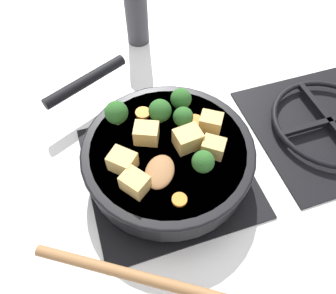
# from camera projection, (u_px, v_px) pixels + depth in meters

# --- Properties ---
(ground_plane) EXTENTS (2.40, 2.40, 0.00)m
(ground_plane) POSITION_uv_depth(u_px,v_px,m) (168.00, 171.00, 0.65)
(ground_plane) COLOR white
(front_burner_grate) EXTENTS (0.31, 0.31, 0.03)m
(front_burner_grate) POSITION_uv_depth(u_px,v_px,m) (168.00, 168.00, 0.64)
(front_burner_grate) COLOR black
(front_burner_grate) RESTS_ON ground_plane
(rear_burner_grate) EXTENTS (0.31, 0.31, 0.03)m
(rear_burner_grate) POSITION_uv_depth(u_px,v_px,m) (327.00, 124.00, 0.70)
(rear_burner_grate) COLOR black
(rear_burner_grate) RESTS_ON ground_plane
(skillet_pan) EXTENTS (0.44, 0.36, 0.06)m
(skillet_pan) POSITION_uv_depth(u_px,v_px,m) (167.00, 154.00, 0.60)
(skillet_pan) COLOR black
(skillet_pan) RESTS_ON front_burner_grate
(wooden_spoon) EXTENTS (0.26, 0.25, 0.02)m
(wooden_spoon) POSITION_uv_depth(u_px,v_px,m) (142.00, 228.00, 0.48)
(wooden_spoon) COLOR olive
(wooden_spoon) RESTS_ON skillet_pan
(tofu_cube_center_large) EXTENTS (0.05, 0.05, 0.03)m
(tofu_cube_center_large) POSITION_uv_depth(u_px,v_px,m) (146.00, 133.00, 0.58)
(tofu_cube_center_large) COLOR tan
(tofu_cube_center_large) RESTS_ON skillet_pan
(tofu_cube_near_handle) EXTENTS (0.05, 0.05, 0.03)m
(tofu_cube_near_handle) POSITION_uv_depth(u_px,v_px,m) (213.00, 147.00, 0.56)
(tofu_cube_near_handle) COLOR tan
(tofu_cube_near_handle) RESTS_ON skillet_pan
(tofu_cube_east_chunk) EXTENTS (0.04, 0.05, 0.04)m
(tofu_cube_east_chunk) POSITION_uv_depth(u_px,v_px,m) (188.00, 139.00, 0.57)
(tofu_cube_east_chunk) COLOR tan
(tofu_cube_east_chunk) RESTS_ON skillet_pan
(tofu_cube_west_chunk) EXTENTS (0.05, 0.05, 0.03)m
(tofu_cube_west_chunk) POSITION_uv_depth(u_px,v_px,m) (123.00, 162.00, 0.54)
(tofu_cube_west_chunk) COLOR tan
(tofu_cube_west_chunk) RESTS_ON skillet_pan
(tofu_cube_back_piece) EXTENTS (0.05, 0.05, 0.03)m
(tofu_cube_back_piece) POSITION_uv_depth(u_px,v_px,m) (211.00, 122.00, 0.59)
(tofu_cube_back_piece) COLOR tan
(tofu_cube_back_piece) RESTS_ON skillet_pan
(tofu_cube_front_piece) EXTENTS (0.05, 0.05, 0.03)m
(tofu_cube_front_piece) POSITION_uv_depth(u_px,v_px,m) (135.00, 183.00, 0.52)
(tofu_cube_front_piece) COLOR tan
(tofu_cube_front_piece) RESTS_ON skillet_pan
(broccoli_floret_near_spoon) EXTENTS (0.04, 0.04, 0.05)m
(broccoli_floret_near_spoon) POSITION_uv_depth(u_px,v_px,m) (181.00, 99.00, 0.61)
(broccoli_floret_near_spoon) COLOR #709956
(broccoli_floret_near_spoon) RESTS_ON skillet_pan
(broccoli_floret_center_top) EXTENTS (0.04, 0.04, 0.05)m
(broccoli_floret_center_top) POSITION_uv_depth(u_px,v_px,m) (160.00, 111.00, 0.59)
(broccoli_floret_center_top) COLOR #709956
(broccoli_floret_center_top) RESTS_ON skillet_pan
(broccoli_floret_east_rim) EXTENTS (0.04, 0.04, 0.04)m
(broccoli_floret_east_rim) POSITION_uv_depth(u_px,v_px,m) (183.00, 117.00, 0.59)
(broccoli_floret_east_rim) COLOR #709956
(broccoli_floret_east_rim) RESTS_ON skillet_pan
(broccoli_floret_west_rim) EXTENTS (0.04, 0.04, 0.05)m
(broccoli_floret_west_rim) POSITION_uv_depth(u_px,v_px,m) (116.00, 113.00, 0.59)
(broccoli_floret_west_rim) COLOR #709956
(broccoli_floret_west_rim) RESTS_ON skillet_pan
(broccoli_floret_north_edge) EXTENTS (0.04, 0.04, 0.05)m
(broccoli_floret_north_edge) POSITION_uv_depth(u_px,v_px,m) (203.00, 162.00, 0.53)
(broccoli_floret_north_edge) COLOR #709956
(broccoli_floret_north_edge) RESTS_ON skillet_pan
(carrot_slice_orange_thin) EXTENTS (0.03, 0.03, 0.01)m
(carrot_slice_orange_thin) POSITION_uv_depth(u_px,v_px,m) (195.00, 121.00, 0.61)
(carrot_slice_orange_thin) COLOR orange
(carrot_slice_orange_thin) RESTS_ON skillet_pan
(carrot_slice_near_center) EXTENTS (0.03, 0.03, 0.01)m
(carrot_slice_near_center) POSITION_uv_depth(u_px,v_px,m) (143.00, 113.00, 0.62)
(carrot_slice_near_center) COLOR orange
(carrot_slice_near_center) RESTS_ON skillet_pan
(carrot_slice_edge_slice) EXTENTS (0.02, 0.02, 0.01)m
(carrot_slice_edge_slice) POSITION_uv_depth(u_px,v_px,m) (179.00, 200.00, 0.52)
(carrot_slice_edge_slice) COLOR orange
(carrot_slice_edge_slice) RESTS_ON skillet_pan
(pepper_mill) EXTENTS (0.06, 0.06, 0.22)m
(pepper_mill) POSITION_uv_depth(u_px,v_px,m) (136.00, 6.00, 0.81)
(pepper_mill) COLOR #333338
(pepper_mill) RESTS_ON ground_plane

